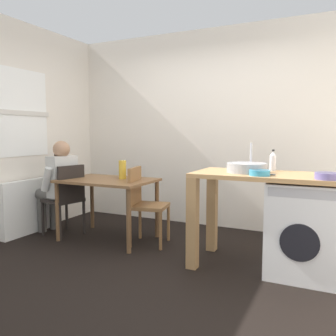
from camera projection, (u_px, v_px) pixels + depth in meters
ground_plane at (156, 267)px, 3.40m from camera, size 5.46×5.46×0.00m
wall_back at (214, 129)px, 4.83m from camera, size 4.60×0.10×2.70m
radiator at (28, 207)px, 4.50m from camera, size 0.10×0.80×0.70m
dining_table at (108, 187)px, 4.24m from camera, size 1.10×0.76×0.74m
chair_person_seat at (66, 196)px, 4.39m from camera, size 0.47×0.47×0.90m
chair_opposite at (143, 201)px, 4.08m from camera, size 0.47×0.47×0.90m
seated_person at (58, 182)px, 4.47m from camera, size 0.54×0.54×1.20m
kitchen_counter at (252, 189)px, 3.35m from camera, size 1.50×0.68×0.92m
washing_machine at (303, 229)px, 3.18m from camera, size 0.60×0.61×0.86m
sink_basin at (247, 168)px, 3.36m from camera, size 0.38×0.38×0.09m
tap at (251, 157)px, 3.51m from camera, size 0.02×0.02×0.28m
bottle_tall_green at (273, 161)px, 3.49m from camera, size 0.06×0.06×0.21m
mixing_bowl at (260, 172)px, 3.11m from camera, size 0.18×0.18×0.05m
colander at (328, 176)px, 2.85m from camera, size 0.20×0.20×0.06m
vase at (122, 170)px, 4.25m from camera, size 0.09×0.09×0.23m
scissors at (267, 174)px, 3.18m from camera, size 0.15×0.06×0.01m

